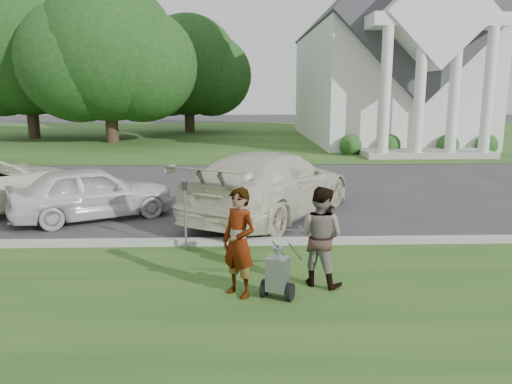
{
  "coord_description": "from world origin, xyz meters",
  "views": [
    {
      "loc": [
        -0.07,
        -9.29,
        3.1
      ],
      "look_at": [
        0.23,
        0.0,
        1.23
      ],
      "focal_mm": 35.0,
      "sensor_mm": 36.0,
      "label": 1
    }
  ],
  "objects_px": {
    "car_b": "(92,192)",
    "tree_back": "(188,70)",
    "striping_cart": "(278,275)",
    "tree_left": "(108,58)",
    "person_left": "(239,243)",
    "church": "(383,46)",
    "car_c": "(271,184)",
    "parking_meter_near": "(185,206)",
    "tree_far": "(27,51)",
    "person_right": "(320,237)"
  },
  "relations": [
    {
      "from": "car_b",
      "to": "tree_back",
      "type": "bearing_deg",
      "value": -26.82
    },
    {
      "from": "tree_back",
      "to": "striping_cart",
      "type": "relative_size",
      "value": 9.34
    },
    {
      "from": "tree_left",
      "to": "striping_cart",
      "type": "xyz_separation_m",
      "value": [
        8.5,
        -24.15,
        -4.73
      ]
    },
    {
      "from": "person_left",
      "to": "car_b",
      "type": "distance_m",
      "value": 6.11
    },
    {
      "from": "tree_left",
      "to": "striping_cart",
      "type": "bearing_deg",
      "value": -70.61
    },
    {
      "from": "tree_back",
      "to": "striping_cart",
      "type": "xyz_separation_m",
      "value": [
        4.5,
        -32.15,
        -4.34
      ]
    },
    {
      "from": "car_b",
      "to": "church",
      "type": "bearing_deg",
      "value": -59.59
    },
    {
      "from": "car_c",
      "to": "person_left",
      "type": "bearing_deg",
      "value": 112.9
    },
    {
      "from": "parking_meter_near",
      "to": "tree_left",
      "type": "bearing_deg",
      "value": 107.51
    },
    {
      "from": "tree_far",
      "to": "person_right",
      "type": "bearing_deg",
      "value": -60.24
    },
    {
      "from": "tree_left",
      "to": "parking_meter_near",
      "type": "xyz_separation_m",
      "value": [
        6.85,
        -21.72,
        -4.21
      ]
    },
    {
      "from": "striping_cart",
      "to": "person_left",
      "type": "xyz_separation_m",
      "value": [
        -0.58,
        0.14,
        0.46
      ]
    },
    {
      "from": "parking_meter_near",
      "to": "car_b",
      "type": "distance_m",
      "value": 3.68
    },
    {
      "from": "tree_left",
      "to": "parking_meter_near",
      "type": "distance_m",
      "value": 23.17
    },
    {
      "from": "striping_cart",
      "to": "person_left",
      "type": "height_order",
      "value": "person_left"
    },
    {
      "from": "striping_cart",
      "to": "tree_back",
      "type": "bearing_deg",
      "value": 121.64
    },
    {
      "from": "church",
      "to": "tree_left",
      "type": "xyz_separation_m",
      "value": [
        -17.01,
        -1.13,
        -0.83
      ]
    },
    {
      "from": "tree_far",
      "to": "car_c",
      "type": "xyz_separation_m",
      "value": [
        14.7,
        -22.06,
        -4.86
      ]
    },
    {
      "from": "tree_left",
      "to": "car_b",
      "type": "height_order",
      "value": "tree_left"
    },
    {
      "from": "tree_left",
      "to": "parking_meter_near",
      "type": "relative_size",
      "value": 7.46
    },
    {
      "from": "tree_back",
      "to": "car_b",
      "type": "bearing_deg",
      "value": -89.4
    },
    {
      "from": "church",
      "to": "person_left",
      "type": "distance_m",
      "value": 27.22
    },
    {
      "from": "car_b",
      "to": "car_c",
      "type": "bearing_deg",
      "value": -116.81
    },
    {
      "from": "tree_far",
      "to": "car_c",
      "type": "relative_size",
      "value": 2.03
    },
    {
      "from": "tree_back",
      "to": "car_c",
      "type": "distance_m",
      "value": 27.74
    },
    {
      "from": "church",
      "to": "parking_meter_near",
      "type": "distance_m",
      "value": 25.51
    },
    {
      "from": "car_c",
      "to": "striping_cart",
      "type": "bearing_deg",
      "value": 119.65
    },
    {
      "from": "church",
      "to": "parking_meter_near",
      "type": "bearing_deg",
      "value": -113.97
    },
    {
      "from": "parking_meter_near",
      "to": "tree_far",
      "type": "bearing_deg",
      "value": 117.47
    },
    {
      "from": "church",
      "to": "tree_far",
      "type": "bearing_deg",
      "value": 175.34
    },
    {
      "from": "person_right",
      "to": "car_b",
      "type": "relative_size",
      "value": 0.42
    },
    {
      "from": "church",
      "to": "person_right",
      "type": "bearing_deg",
      "value": -107.49
    },
    {
      "from": "tree_left",
      "to": "person_right",
      "type": "bearing_deg",
      "value": -68.68
    },
    {
      "from": "striping_cart",
      "to": "car_b",
      "type": "bearing_deg",
      "value": 153.56
    },
    {
      "from": "striping_cart",
      "to": "church",
      "type": "bearing_deg",
      "value": 95.07
    },
    {
      "from": "tree_far",
      "to": "car_b",
      "type": "bearing_deg",
      "value": -65.05
    },
    {
      "from": "striping_cart",
      "to": "person_right",
      "type": "distance_m",
      "value": 0.99
    },
    {
      "from": "person_left",
      "to": "tree_back",
      "type": "bearing_deg",
      "value": 140.23
    },
    {
      "from": "tree_far",
      "to": "church",
      "type": "bearing_deg",
      "value": -4.66
    },
    {
      "from": "tree_back",
      "to": "striping_cart",
      "type": "bearing_deg",
      "value": -82.03
    },
    {
      "from": "tree_far",
      "to": "tree_left",
      "type": "bearing_deg",
      "value": -26.56
    },
    {
      "from": "tree_far",
      "to": "parking_meter_near",
      "type": "bearing_deg",
      "value": -62.53
    },
    {
      "from": "striping_cart",
      "to": "car_c",
      "type": "distance_m",
      "value": 5.12
    },
    {
      "from": "tree_far",
      "to": "parking_meter_near",
      "type": "distance_m",
      "value": 28.28
    },
    {
      "from": "striping_cart",
      "to": "parking_meter_near",
      "type": "height_order",
      "value": "parking_meter_near"
    },
    {
      "from": "tree_far",
      "to": "tree_back",
      "type": "distance_m",
      "value": 11.22
    },
    {
      "from": "person_left",
      "to": "car_b",
      "type": "bearing_deg",
      "value": 169.77
    },
    {
      "from": "tree_left",
      "to": "parking_meter_near",
      "type": "bearing_deg",
      "value": -72.49
    },
    {
      "from": "car_b",
      "to": "tree_left",
      "type": "bearing_deg",
      "value": -14.78
    },
    {
      "from": "tree_left",
      "to": "person_left",
      "type": "height_order",
      "value": "tree_left"
    }
  ]
}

